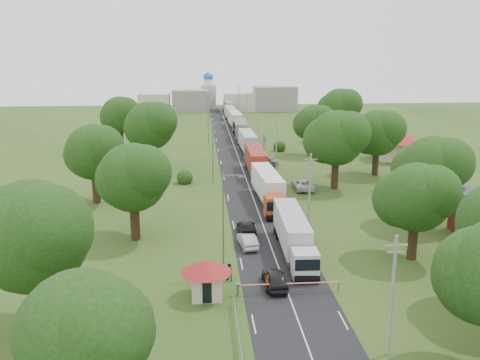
{
  "coord_description": "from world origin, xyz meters",
  "views": [
    {
      "loc": [
        -7.65,
        -67.91,
        21.43
      ],
      "look_at": [
        -1.98,
        4.56,
        3.0
      ],
      "focal_mm": 40.0,
      "sensor_mm": 36.0,
      "label": 1
    }
  ],
  "objects": [
    {
      "name": "ground",
      "position": [
        0.0,
        0.0,
        0.0
      ],
      "size": [
        260.0,
        260.0,
        0.0
      ],
      "primitive_type": "plane",
      "color": "#2C4918",
      "rests_on": "ground"
    },
    {
      "name": "road",
      "position": [
        0.0,
        20.0,
        0.0
      ],
      "size": [
        8.0,
        200.0,
        0.04
      ],
      "primitive_type": "cube",
      "color": "black",
      "rests_on": "ground"
    },
    {
      "name": "boom_barrier",
      "position": [
        -1.36,
        -25.0,
        0.89
      ],
      "size": [
        9.22,
        0.35,
        1.18
      ],
      "color": "slate",
      "rests_on": "ground"
    },
    {
      "name": "guard_booth",
      "position": [
        -7.2,
        -25.0,
        2.16
      ],
      "size": [
        4.4,
        4.4,
        3.45
      ],
      "color": "beige",
      "rests_on": "ground"
    },
    {
      "name": "info_sign",
      "position": [
        5.2,
        35.0,
        3.0
      ],
      "size": [
        0.12,
        3.1,
        4.1
      ],
      "color": "slate",
      "rests_on": "ground"
    },
    {
      "name": "pole_0",
      "position": [
        5.5,
        -35.0,
        4.68
      ],
      "size": [
        1.6,
        0.24,
        9.0
      ],
      "color": "gray",
      "rests_on": "ground"
    },
    {
      "name": "pole_1",
      "position": [
        5.5,
        -7.0,
        4.68
      ],
      "size": [
        1.6,
        0.24,
        9.0
      ],
      "color": "gray",
      "rests_on": "ground"
    },
    {
      "name": "pole_2",
      "position": [
        5.5,
        21.0,
        4.68
      ],
      "size": [
        1.6,
        0.24,
        9.0
      ],
      "color": "gray",
      "rests_on": "ground"
    },
    {
      "name": "pole_3",
      "position": [
        5.5,
        49.0,
        4.68
      ],
      "size": [
        1.6,
        0.24,
        9.0
      ],
      "color": "gray",
      "rests_on": "ground"
    },
    {
      "name": "pole_4",
      "position": [
        5.5,
        77.0,
        4.68
      ],
      "size": [
        1.6,
        0.24,
        9.0
      ],
      "color": "gray",
      "rests_on": "ground"
    },
    {
      "name": "pole_5",
      "position": [
        5.5,
        105.0,
        4.68
      ],
      "size": [
        1.6,
        0.24,
        9.0
      ],
      "color": "gray",
      "rests_on": "ground"
    },
    {
      "name": "lamp_0",
      "position": [
        -5.35,
        -20.0,
        5.55
      ],
      "size": [
        2.03,
        0.22,
        10.0
      ],
      "color": "slate",
      "rests_on": "ground"
    },
    {
      "name": "lamp_1",
      "position": [
        -5.35,
        15.0,
        5.55
      ],
      "size": [
        2.03,
        0.22,
        10.0
      ],
      "color": "slate",
      "rests_on": "ground"
    },
    {
      "name": "lamp_2",
      "position": [
        -5.35,
        50.0,
        5.55
      ],
      "size": [
        2.03,
        0.22,
        10.0
      ],
      "color": "slate",
      "rests_on": "ground"
    },
    {
      "name": "tree_2",
      "position": [
        13.99,
        -17.86,
        6.6
      ],
      "size": [
        8.0,
        8.0,
        10.1
      ],
      "color": "#382616",
      "rests_on": "ground"
    },
    {
      "name": "tree_3",
      "position": [
        19.99,
        -7.84,
        7.22
      ],
      "size": [
        8.8,
        8.8,
        11.07
      ],
      "color": "#382616",
      "rests_on": "ground"
    },
    {
      "name": "tree_4",
      "position": [
        12.99,
        10.17,
        7.85
      ],
      "size": [
        9.6,
        9.6,
        12.05
      ],
      "color": "#382616",
      "rests_on": "ground"
    },
    {
      "name": "tree_5",
      "position": [
        21.99,
        18.16,
        7.22
      ],
      "size": [
        8.8,
        8.8,
        11.07
      ],
      "color": "#382616",
      "rests_on": "ground"
    },
    {
      "name": "tree_6",
      "position": [
        14.99,
        35.14,
        6.6
      ],
      "size": [
        8.0,
        8.0,
        10.1
      ],
      "color": "#382616",
      "rests_on": "ground"
    },
    {
      "name": "tree_7",
      "position": [
        23.99,
        50.17,
        7.85
      ],
      "size": [
        9.6,
        9.6,
        12.05
      ],
      "color": "#382616",
      "rests_on": "ground"
    },
    {
      "name": "tree_8",
      "position": [
        -14.01,
        -41.86,
        6.6
      ],
      "size": [
        8.0,
        8.0,
        10.1
      ],
      "color": "#382616",
      "rests_on": "ground"
    },
    {
      "name": "tree_9",
      "position": [
        -20.01,
        -29.83,
        7.85
      ],
      "size": [
        9.6,
        9.6,
        12.05
      ],
      "color": "#382616",
      "rests_on": "ground"
    },
    {
      "name": "tree_10",
      "position": [
        -15.01,
        -9.84,
        7.22
      ],
      "size": [
        8.8,
        8.8,
        11.07
      ],
      "color": "#382616",
      "rests_on": "ground"
    },
    {
      "name": "tree_11",
      "position": [
        -22.01,
        5.16,
        7.22
      ],
      "size": [
        8.8,
        8.8,
        11.07
      ],
      "color": "#382616",
      "rests_on": "ground"
    },
    {
      "name": "tree_12",
      "position": [
        -16.01,
        25.17,
        7.85
      ],
      "size": [
        9.6,
        9.6,
        12.05
      ],
      "color": "#382616",
      "rests_on": "ground"
    },
    {
      "name": "tree_13",
      "position": [
        -24.01,
        45.16,
        7.22
      ],
      "size": [
        8.8,
        8.8,
        11.07
      ],
      "color": "#382616",
      "rests_on": "ground"
    },
    {
      "name": "house_cream",
      "position": [
        30.0,
        30.0,
        3.64
      ],
      "size": [
        10.08,
        10.08,
        5.8
      ],
      "color": "beige",
      "rests_on": "ground"
    },
    {
      "name": "distant_town",
      "position": [
        0.68,
        110.0,
        3.49
      ],
      "size": [
        52.0,
        8.0,
        8.0
      ],
      "color": "gray",
      "rests_on": "ground"
    },
    {
      "name": "church",
      "position": [
        -4.0,
        118.0,
        5.39
      ],
      "size": [
        5.0,
        5.0,
        12.3
      ],
      "color": "beige",
      "rests_on": "ground"
    },
    {
      "name": "truck_0",
      "position": [
        2.04,
        -15.69,
        2.17
      ],
      "size": [
        2.84,
        14.76,
        4.09
      ],
      "color": "silver",
      "rests_on": "ground"
    },
    {
      "name": "truck_1",
      "position": [
        1.8,
        2.75,
        2.28
      ],
      "size": [
        3.31,
        15.55,
        4.3
      ],
      "color": "#B63E14",
      "rests_on": "ground"
    },
    {
      "name": "truck_2",
      "position": [
        1.92,
        19.42,
        2.3
      ],
      "size": [
        2.7,
        15.65,
        4.34
      ],
      "color": "orange",
      "rests_on": "ground"
    },
    {
      "name": "truck_3",
      "position": [
        2.27,
        37.58,
        2.22
      ],
      "size": [
        2.89,
        15.15,
        4.19
      ],
      "color": "#184891",
      "rests_on": "ground"
    },
    {
      "name": "truck_4",
      "position": [
        2.16,
        54.07,
        2.25
      ],
      "size": [
        3.34,
        15.36,
        4.24
      ],
      "color": "#BABABA",
      "rests_on": "ground"
    },
    {
      "name": "truck_5",
      "position": [
        2.09,
        70.49,
        2.26
      ],
      "size": [
        3.27,
        15.41,
        4.26
      ],
      "color": "#943816",
      "rests_on": "ground"
    },
    {
      "name": "truck_6",
      "position": [
        1.75,
        86.66,
        2.01
      ],
      "size": [
        2.98,
        13.71,
        3.79
      ],
      "color": "#246225",
      "rests_on": "ground"
    },
    {
      "name": "truck_7",
      "position": [
        2.12,
        103.8,
        2.01
      ],
      "size": [
        2.9,
        13.69,
        3.78
      ],
      "color": "silver",
      "rests_on": "ground"
    },
    {
      "name": "car_lane_front",
      "position": [
        -1.0,
        -23.5,
        0.81
      ],
      "size": [
        2.09,
        4.83,
        1.62
      ],
      "primitive_type": "imported",
      "rotation": [
        0.0,
        0.0,
        3.18
      ],
      "color": "black",
      "rests_on": "ground"
    },
    {
      "name": "car_lane_mid",
      "position": [
        -2.57,
        -13.4,
        0.73
      ],
      "size": [
        2.14,
        4.62,
        1.46
      ],
      "primitive_type": "imported",
      "rotation": [
        0.0,
        0.0,
        3.28
      ],
      "color": "#AEB0B7",
      "rests_on": "ground"
    },
    {
      "name": "car_lane_rear",
      "position": [
        -2.28,
        -9.2,
        0.74
      ],
      "size": [
        2.14,
        5.13,
        1.48
      ],
      "primitive_type": "imported",
      "rotation": [
        0.0,
        0.0,
        3.13
      ],
      "color": "black",
      "rests_on": "ground"
    },
    {
      "name": "car_verge_near",
      "position": [
        8.0,
        9.69,
        0.82
      ],
      "size": [
        2.72,
        5.89,
        1.64
      ],
      "primitive_type": "imported",
      "rotation": [
        0.0,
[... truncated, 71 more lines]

